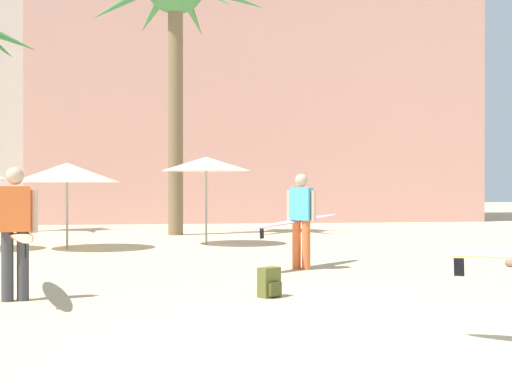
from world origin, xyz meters
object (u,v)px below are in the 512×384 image
Objects in this scene: backpack at (270,283)px; person_mid_center at (17,229)px; beach_towel at (357,299)px; person_far_left at (300,218)px; palm_tree_left at (176,6)px; cafe_umbrella_4 at (206,164)px; cafe_umbrella_1 at (67,173)px.

backpack is 3.57m from person_mid_center.
beach_towel is 3.78m from person_far_left.
palm_tree_left is 11.82m from person_far_left.
backpack is 0.18× the size of person_far_left.
person_mid_center is at bearing -129.11° from backpack.
backpack is at bearing -88.61° from cafe_umbrella_4.
person_far_left is at bearing -45.24° from cafe_umbrella_1.
cafe_umbrella_4 is 9.40m from person_mid_center.
beach_towel is 1.23m from backpack.
cafe_umbrella_1 is 1.12× the size of person_far_left.
cafe_umbrella_4 is 9.23m from backpack.
palm_tree_left is 15.41m from beach_towel.
person_far_left is (-0.03, 3.66, 0.94)m from beach_towel.
cafe_umbrella_4 is 5.71× the size of backpack.
person_far_left is at bearing 126.66° from backpack.
person_far_left reaches higher than backpack.
backpack is (-1.17, 0.35, 0.19)m from beach_towel.
cafe_umbrella_4 reaches higher than beach_towel.
beach_towel is 4.78m from person_mid_center.
person_far_left is (1.13, 3.32, 0.75)m from backpack.
beach_towel is (1.38, -9.36, -2.15)m from cafe_umbrella_4.
palm_tree_left is at bearing 99.68° from cafe_umbrella_4.
cafe_umbrella_1 is 10.06m from beach_towel.
person_far_left is 5.52m from person_mid_center.
palm_tree_left is at bearing -22.14° from person_mid_center.
palm_tree_left is 21.65× the size of backpack.
palm_tree_left reaches higher than beach_towel.
cafe_umbrella_4 is (3.52, 0.79, 0.25)m from cafe_umbrella_1.
palm_tree_left is 5.84× the size of beach_towel.
cafe_umbrella_4 reaches higher than person_far_left.
palm_tree_left is 3.05× the size of person_mid_center.
person_far_left is (4.87, -4.91, -0.95)m from cafe_umbrella_1.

